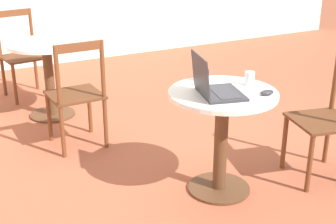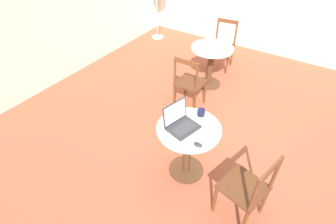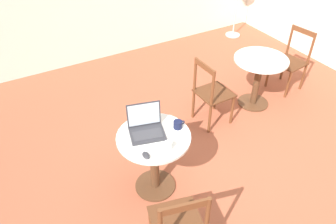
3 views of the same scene
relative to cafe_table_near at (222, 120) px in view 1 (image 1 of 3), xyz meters
The scene contains 10 objects.
ground_plane 0.84m from the cafe_table_near, 11.52° to the right, with size 16.00×16.00×0.00m, color #9E5138.
cafe_table_near is the anchor object (origin of this frame).
cafe_table_mid 2.08m from the cafe_table_near, 18.32° to the left, with size 0.73×0.73×0.74m.
chair_near_front 0.83m from the cafe_table_near, 103.89° to the right, with size 0.51×0.51×0.93m.
chair_mid_left 1.33m from the cafe_table_near, 28.62° to the left, with size 0.43×0.43×0.93m.
chair_mid_right 2.81m from the cafe_table_near, 15.43° to the left, with size 0.47×0.47×0.93m.
laptop 0.28m from the cafe_table_near, 109.22° to the left, with size 0.40×0.37×0.27m.
mouse 0.36m from the cafe_table_near, 131.51° to the right, with size 0.06×0.10×0.03m.
mug 0.36m from the cafe_table_near, ahead, with size 0.12×0.09×0.08m.
drinking_glass 0.35m from the cafe_table_near, 83.46° to the right, with size 0.07×0.07×0.09m.
Camera 1 is at (-3.01, 1.83, 1.74)m, focal length 50.00 mm.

